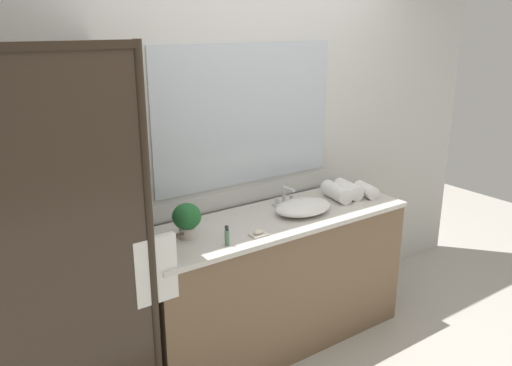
% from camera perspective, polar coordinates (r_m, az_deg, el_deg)
% --- Properties ---
extents(ground_plane, '(8.00, 8.00, 0.00)m').
position_cam_1_polar(ground_plane, '(3.65, 2.02, -17.06)').
color(ground_plane, '#B7B2A8').
extents(wall_back_with_mirror, '(4.40, 0.06, 2.60)m').
position_cam_1_polar(wall_back_with_mirror, '(3.38, -1.26, 4.37)').
color(wall_back_with_mirror, silver).
rests_on(wall_back_with_mirror, ground_plane).
extents(vanity_cabinet, '(1.80, 0.58, 0.90)m').
position_cam_1_polar(vanity_cabinet, '(3.42, 2.00, -10.76)').
color(vanity_cabinet, brown).
rests_on(vanity_cabinet, ground_plane).
extents(shower_enclosure, '(1.20, 0.59, 2.00)m').
position_cam_1_polar(shower_enclosure, '(2.50, -19.19, -8.28)').
color(shower_enclosure, '#2D2319').
rests_on(shower_enclosure, ground_plane).
extents(sink_basin, '(0.39, 0.28, 0.08)m').
position_cam_1_polar(sink_basin, '(3.29, 5.24, -2.67)').
color(sink_basin, white).
rests_on(sink_basin, vanity_cabinet).
extents(faucet, '(0.17, 0.13, 0.13)m').
position_cam_1_polar(faucet, '(3.43, 3.20, -1.75)').
color(faucet, silver).
rests_on(faucet, vanity_cabinet).
extents(potted_plant, '(0.16, 0.16, 0.20)m').
position_cam_1_polar(potted_plant, '(2.91, -7.68, -3.90)').
color(potted_plant, beige).
rests_on(potted_plant, vanity_cabinet).
extents(soap_dish, '(0.10, 0.07, 0.04)m').
position_cam_1_polar(soap_dish, '(2.95, 0.26, -5.59)').
color(soap_dish, silver).
rests_on(soap_dish, vanity_cabinet).
extents(amenity_bottle_shampoo, '(0.03, 0.03, 0.08)m').
position_cam_1_polar(amenity_bottle_shampoo, '(2.91, -3.27, -5.51)').
color(amenity_bottle_shampoo, white).
rests_on(amenity_bottle_shampoo, vanity_cabinet).
extents(amenity_bottle_lotion, '(0.02, 0.02, 0.10)m').
position_cam_1_polar(amenity_bottle_lotion, '(2.82, -3.22, -6.00)').
color(amenity_bottle_lotion, '#4C7056').
rests_on(amenity_bottle_lotion, vanity_cabinet).
extents(amenity_bottle_body_wash, '(0.03, 0.03, 0.10)m').
position_cam_1_polar(amenity_bottle_body_wash, '(3.14, -7.02, -3.61)').
color(amenity_bottle_body_wash, '#4C7056').
rests_on(amenity_bottle_body_wash, vanity_cabinet).
extents(rolled_towel_near_edge, '(0.13, 0.20, 0.09)m').
position_cam_1_polar(rolled_towel_near_edge, '(3.67, 12.09, -0.76)').
color(rolled_towel_near_edge, white).
rests_on(rolled_towel_near_edge, vanity_cabinet).
extents(rolled_towel_middle, '(0.14, 0.24, 0.11)m').
position_cam_1_polar(rolled_towel_middle, '(3.64, 10.16, -0.69)').
color(rolled_towel_middle, white).
rests_on(rolled_towel_middle, vanity_cabinet).
extents(rolled_towel_far_edge, '(0.15, 0.26, 0.11)m').
position_cam_1_polar(rolled_towel_far_edge, '(3.56, 8.91, -1.00)').
color(rolled_towel_far_edge, white).
rests_on(rolled_towel_far_edge, vanity_cabinet).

